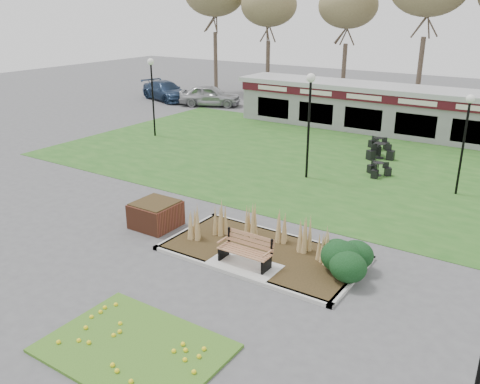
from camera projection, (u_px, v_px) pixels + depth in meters
The scene contains 16 objects.
ground at pixel (242, 270), 15.54m from camera, with size 100.00×100.00×0.00m, color #515154.
lawn at pixel (376, 170), 24.92m from camera, with size 34.00×16.00×0.02m, color #23591C.
flower_bed at pixel (134, 347), 11.92m from camera, with size 4.20×3.00×0.16m.
planting_bed at pixel (300, 253), 15.81m from camera, with size 6.75×3.40×1.27m.
park_bench at pixel (246, 249), 15.53m from camera, with size 1.70×0.66×0.93m.
brick_planter at pixel (156, 214), 18.43m from camera, with size 1.50×1.50×0.95m.
food_pavilion at pixel (423, 113), 30.64m from camera, with size 24.60×3.40×2.90m.
lamp_post_mid_left at pixel (310, 103), 22.59m from camera, with size 0.40×0.40×4.81m.
lamp_post_mid_right at pixel (467, 123), 20.66m from camera, with size 0.35×0.35×4.26m.
lamp_post_far_left at pixel (152, 80), 30.16m from camera, with size 0.39×0.39×4.67m.
bistro_set_a at pixel (378, 145), 28.34m from camera, with size 1.23×1.10×0.65m.
bistro_set_b at pixel (379, 153), 26.69m from camera, with size 1.32×1.51×0.80m.
bistro_set_c at pixel (378, 171), 23.98m from camera, with size 1.21×1.06×0.64m.
car_silver at pixel (210, 95), 40.38m from camera, with size 1.95×4.84×1.65m, color #A1A1A5.
car_black at pixel (281, 90), 43.46m from camera, with size 1.63×4.66×1.54m, color black.
car_blue at pixel (166, 91), 42.80m from camera, with size 2.19×5.38×1.56m, color navy.
Camera 1 is at (7.54, -11.49, 7.63)m, focal length 38.00 mm.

